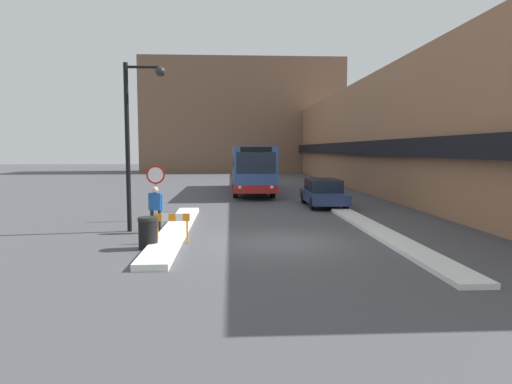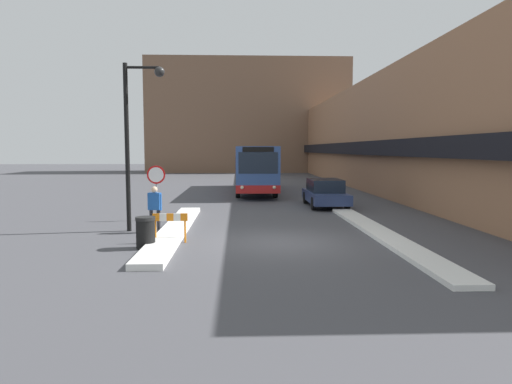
% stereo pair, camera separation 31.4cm
% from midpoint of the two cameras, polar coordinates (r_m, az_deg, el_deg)
% --- Properties ---
extents(ground_plane, '(160.00, 160.00, 0.00)m').
position_cam_midpoint_polar(ground_plane, '(14.60, 2.66, -6.33)').
color(ground_plane, '#47474C').
extents(building_row_right, '(5.50, 60.00, 7.86)m').
position_cam_midpoint_polar(building_row_right, '(39.91, 13.55, 6.57)').
color(building_row_right, '#996B4C').
rests_on(building_row_right, ground_plane).
extents(building_backdrop_far, '(26.00, 8.00, 14.51)m').
position_cam_midpoint_polar(building_backdrop_far, '(61.55, -1.84, 9.33)').
color(building_backdrop_far, brown).
rests_on(building_backdrop_far, ground_plane).
extents(snow_bank_left, '(0.90, 10.82, 0.18)m').
position_cam_midpoint_polar(snow_bank_left, '(16.71, -10.51, -4.61)').
color(snow_bank_left, silver).
rests_on(snow_bank_left, ground_plane).
extents(snow_bank_right, '(0.90, 12.22, 0.14)m').
position_cam_midpoint_polar(snow_bank_right, '(16.27, 15.08, -5.06)').
color(snow_bank_right, silver).
rests_on(snow_bank_right, ground_plane).
extents(city_bus, '(2.56, 12.02, 3.14)m').
position_cam_midpoint_polar(city_bus, '(31.59, -0.88, 3.10)').
color(city_bus, '#335193').
rests_on(city_bus, ground_plane).
extents(parked_car_front, '(1.86, 4.39, 1.42)m').
position_cam_midpoint_polar(parked_car_front, '(23.98, 8.05, -0.08)').
color(parked_car_front, navy).
rests_on(parked_car_front, ground_plane).
extents(stop_sign, '(0.76, 0.08, 2.29)m').
position_cam_midpoint_polar(stop_sign, '(19.36, -12.88, 1.37)').
color(stop_sign, gray).
rests_on(stop_sign, ground_plane).
extents(street_lamp, '(1.46, 0.36, 5.98)m').
position_cam_midpoint_polar(street_lamp, '(16.91, -15.35, 7.81)').
color(street_lamp, black).
rests_on(street_lamp, ground_plane).
extents(pedestrian, '(0.52, 0.31, 1.65)m').
position_cam_midpoint_polar(pedestrian, '(16.57, -12.98, -1.60)').
color(pedestrian, '#232328').
rests_on(pedestrian, ground_plane).
extents(trash_bin, '(0.59, 0.59, 0.95)m').
position_cam_midpoint_polar(trash_bin, '(14.02, -13.97, -4.98)').
color(trash_bin, black).
rests_on(trash_bin, ground_plane).
extents(construction_barricade, '(1.10, 0.06, 0.94)m').
position_cam_midpoint_polar(construction_barricade, '(14.66, -11.04, -3.73)').
color(construction_barricade, orange).
rests_on(construction_barricade, ground_plane).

